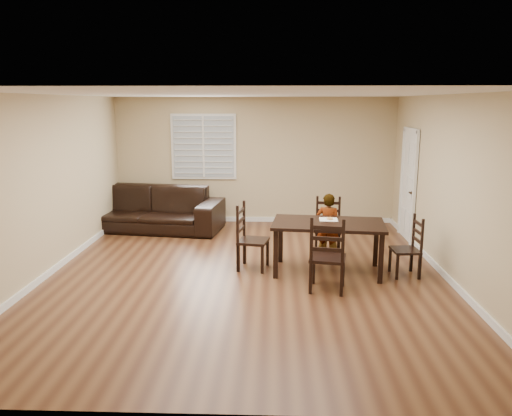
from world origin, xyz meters
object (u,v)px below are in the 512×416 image
at_px(child, 328,227).
at_px(donut, 330,218).
at_px(dining_table, 328,228).
at_px(chair_left, 245,239).
at_px(chair_near, 328,227).
at_px(chair_right, 413,249).
at_px(chair_far, 327,259).
at_px(sofa, 148,208).

height_order(child, donut, child).
bearing_deg(dining_table, chair_left, 179.53).
bearing_deg(dining_table, chair_near, 90.07).
height_order(chair_right, donut, chair_right).
distance_m(chair_near, chair_far, 1.97).
distance_m(dining_table, child, 0.63).
xyz_separation_m(chair_far, sofa, (-3.33, 3.44, -0.05)).
bearing_deg(chair_near, chair_left, -141.19).
distance_m(dining_table, chair_far, 0.92).
bearing_deg(child, donut, 107.09).
height_order(child, sofa, child).
bearing_deg(chair_far, donut, -87.20).
bearing_deg(child, sofa, -8.67).
relative_size(chair_near, child, 0.87).
xyz_separation_m(chair_near, donut, (-0.07, -0.88, 0.37)).
bearing_deg(dining_table, sofa, 149.52).
bearing_deg(chair_left, dining_table, -85.72).
distance_m(chair_far, sofa, 4.78).
xyz_separation_m(chair_near, child, (-0.05, -0.45, 0.12)).
bearing_deg(donut, sofa, 145.86).
relative_size(child, donut, 11.64).
distance_m(chair_near, chair_left, 1.66).
height_order(chair_far, donut, chair_far).
xyz_separation_m(dining_table, child, (0.06, 0.61, -0.14)).
xyz_separation_m(child, donut, (-0.02, -0.42, 0.25)).
distance_m(donut, sofa, 4.21).
bearing_deg(chair_left, child, -60.22).
bearing_deg(donut, chair_left, -178.24).
bearing_deg(child, dining_table, 104.23).
bearing_deg(donut, chair_right, -13.78).
height_order(chair_left, chair_right, chair_left).
relative_size(donut, sofa, 0.03).
xyz_separation_m(chair_left, chair_right, (2.54, -0.26, -0.06)).
bearing_deg(child, chair_near, -75.61).
distance_m(chair_near, donut, 0.95).
height_order(chair_near, chair_left, chair_left).
height_order(dining_table, chair_far, chair_far).
bearing_deg(chair_near, child, -90.47).
distance_m(dining_table, donut, 0.22).
bearing_deg(chair_far, dining_table, -86.20).
xyz_separation_m(chair_far, chair_left, (-1.17, 1.04, -0.01)).
distance_m(chair_left, chair_right, 2.56).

